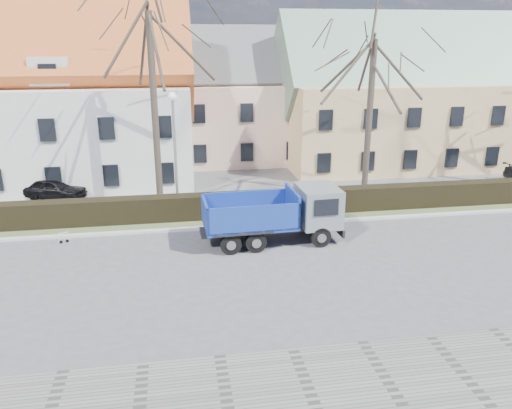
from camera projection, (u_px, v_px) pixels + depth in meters
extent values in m
plane|color=#4B4B4E|center=(206.00, 270.00, 20.46)|extent=(120.00, 120.00, 0.00)
cube|color=#ADACA9|center=(200.00, 228.00, 24.75)|extent=(80.00, 0.30, 0.12)
cube|color=#475530|center=(198.00, 218.00, 26.25)|extent=(80.00, 3.00, 0.10)
cube|color=black|center=(198.00, 208.00, 25.87)|extent=(60.00, 0.90, 1.30)
imported|color=black|center=(55.00, 188.00, 29.36)|extent=(3.99, 2.68, 1.26)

